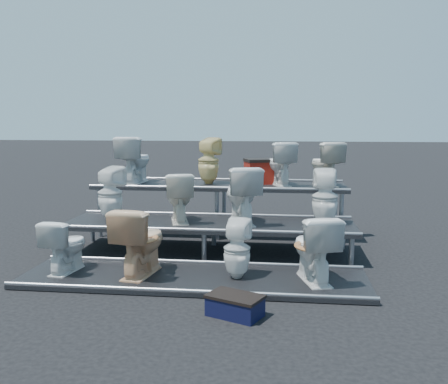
# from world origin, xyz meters

# --- Properties ---
(ground) EXTENTS (80.00, 80.00, 0.00)m
(ground) POSITION_xyz_m (0.00, 0.00, 0.00)
(ground) COLOR black
(ground) RESTS_ON ground
(tier_front) EXTENTS (4.20, 1.20, 0.06)m
(tier_front) POSITION_xyz_m (0.00, -1.30, 0.03)
(tier_front) COLOR black
(tier_front) RESTS_ON ground
(tier_mid) EXTENTS (4.20, 1.20, 0.46)m
(tier_mid) POSITION_xyz_m (0.00, 0.00, 0.23)
(tier_mid) COLOR black
(tier_mid) RESTS_ON ground
(tier_back) EXTENTS (4.20, 1.20, 0.86)m
(tier_back) POSITION_xyz_m (0.00, 1.30, 0.43)
(tier_back) COLOR black
(tier_back) RESTS_ON ground
(toilet_0) EXTENTS (0.47, 0.70, 0.67)m
(toilet_0) POSITION_xyz_m (-1.62, -1.30, 0.39)
(toilet_0) COLOR white
(toilet_0) RESTS_ON tier_front
(toilet_1) EXTENTS (0.60, 0.89, 0.84)m
(toilet_1) POSITION_xyz_m (-0.66, -1.30, 0.48)
(toilet_1) COLOR #EAB686
(toilet_1) RESTS_ON tier_front
(toilet_2) EXTENTS (0.36, 0.37, 0.71)m
(toilet_2) POSITION_xyz_m (0.53, -1.30, 0.42)
(toilet_2) COLOR white
(toilet_2) RESTS_ON tier_front
(toilet_3) EXTENTS (0.64, 0.87, 0.80)m
(toilet_3) POSITION_xyz_m (1.44, -1.30, 0.46)
(toilet_3) COLOR white
(toilet_3) RESTS_ON tier_front
(toilet_4) EXTENTS (0.47, 0.47, 0.80)m
(toilet_4) POSITION_xyz_m (-1.49, 0.00, 0.86)
(toilet_4) COLOR white
(toilet_4) RESTS_ON tier_mid
(toilet_5) EXTENTS (0.58, 0.80, 0.73)m
(toilet_5) POSITION_xyz_m (-0.45, 0.00, 0.82)
(toilet_5) COLOR silver
(toilet_5) RESTS_ON tier_mid
(toilet_6) EXTENTS (0.68, 0.92, 0.83)m
(toilet_6) POSITION_xyz_m (0.47, 0.00, 0.88)
(toilet_6) COLOR white
(toilet_6) RESTS_ON tier_mid
(toilet_7) EXTENTS (0.37, 0.38, 0.80)m
(toilet_7) POSITION_xyz_m (1.65, 0.00, 0.86)
(toilet_7) COLOR white
(toilet_7) RESTS_ON tier_mid
(toilet_8) EXTENTS (0.51, 0.82, 0.80)m
(toilet_8) POSITION_xyz_m (-1.50, 1.30, 1.26)
(toilet_8) COLOR white
(toilet_8) RESTS_ON tier_back
(toilet_9) EXTENTS (0.46, 0.47, 0.79)m
(toilet_9) POSITION_xyz_m (-0.20, 1.30, 1.25)
(toilet_9) COLOR #EAD58A
(toilet_9) RESTS_ON tier_back
(toilet_10) EXTENTS (0.59, 0.80, 0.73)m
(toilet_10) POSITION_xyz_m (1.01, 1.30, 1.22)
(toilet_10) COLOR white
(toilet_10) RESTS_ON tier_back
(toilet_11) EXTENTS (0.63, 0.81, 0.73)m
(toilet_11) POSITION_xyz_m (1.75, 1.30, 1.23)
(toilet_11) COLOR silver
(toilet_11) RESTS_ON tier_back
(red_crate) EXTENTS (0.62, 0.56, 0.37)m
(red_crate) POSITION_xyz_m (0.68, 1.49, 1.05)
(red_crate) COLOR maroon
(red_crate) RESTS_ON tier_back
(step_stool) EXTENTS (0.60, 0.50, 0.19)m
(step_stool) POSITION_xyz_m (0.61, -2.33, 0.09)
(step_stool) COLOR black
(step_stool) RESTS_ON ground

